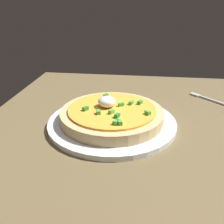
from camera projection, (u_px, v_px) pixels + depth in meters
dining_table at (166, 152)px, 50.58cm from camera, size 92.18×84.25×3.37cm
plate at (112, 122)px, 57.49cm from camera, size 28.70×28.70×1.15cm
pizza at (112, 114)px, 56.65cm from camera, size 22.99×22.99×5.26cm
fork at (205, 98)px, 71.78cm from camera, size 8.72×8.94×0.50cm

